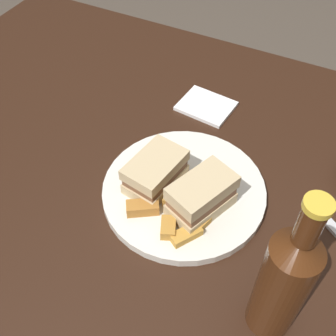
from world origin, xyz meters
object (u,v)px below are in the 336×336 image
object	(u,v)px
sandwich_half_right	(202,196)
napkin	(206,106)
plate	(184,191)
cider_bottle	(284,282)
sandwich_half_left	(155,172)

from	to	relation	value
sandwich_half_right	napkin	world-z (taller)	sandwich_half_right
plate	sandwich_half_right	size ratio (longest dim) A/B	2.30
sandwich_half_right	cider_bottle	world-z (taller)	cider_bottle
plate	napkin	xyz separation A→B (m)	(0.06, -0.23, -0.00)
plate	sandwich_half_right	bearing A→B (deg)	147.73
sandwich_half_left	napkin	bearing A→B (deg)	-88.19
sandwich_half_right	napkin	bearing A→B (deg)	-68.85
sandwich_half_right	napkin	distance (m)	0.28
sandwich_half_left	cider_bottle	size ratio (longest dim) A/B	0.43
sandwich_half_left	sandwich_half_right	size ratio (longest dim) A/B	0.94
sandwich_half_right	napkin	size ratio (longest dim) A/B	1.14
napkin	cider_bottle	bearing A→B (deg)	124.34
sandwich_half_left	sandwich_half_right	bearing A→B (deg)	170.70
plate	sandwich_half_right	world-z (taller)	sandwich_half_right
plate	napkin	size ratio (longest dim) A/B	2.61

